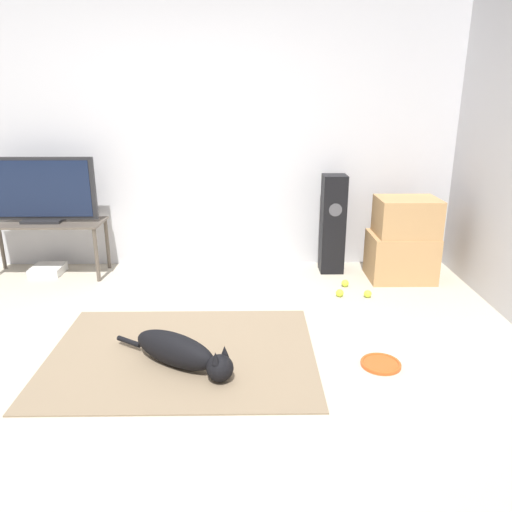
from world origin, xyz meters
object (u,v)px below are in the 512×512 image
object	(u,v)px
tennis_ball_by_boxes	(345,283)
game_console	(48,270)
floor_speaker	(333,224)
tv_stand	(44,229)
dog	(181,352)
tennis_ball_near_speaker	(340,293)
cardboard_box_upper	(407,217)
tv	(39,191)
frisbee	(381,364)
tennis_ball_loose_on_carpet	(368,294)
cardboard_box_lower	(401,257)

from	to	relation	value
tennis_ball_by_boxes	game_console	distance (m)	2.85
floor_speaker	tv_stand	distance (m)	2.73
dog	tennis_ball_near_speaker	world-z (taller)	dog
tennis_ball_by_boxes	tennis_ball_near_speaker	world-z (taller)	same
dog	game_console	world-z (taller)	dog
cardboard_box_upper	tv_stand	xyz separation A→B (m)	(-3.37, 0.16, -0.14)
tv_stand	tv	distance (m)	0.36
cardboard_box_upper	floor_speaker	size ratio (longest dim) A/B	0.57
floor_speaker	tv	size ratio (longest dim) A/B	0.92
dog	cardboard_box_upper	size ratio (longest dim) A/B	1.51
tv	game_console	xyz separation A→B (m)	(-0.03, 0.02, -0.78)
tv	dog	bearing A→B (deg)	-49.60
frisbee	tennis_ball_loose_on_carpet	distance (m)	1.14
frisbee	tennis_ball_near_speaker	world-z (taller)	tennis_ball_near_speaker
dog	tennis_ball_by_boxes	bearing A→B (deg)	46.96
tv	frisbee	bearing A→B (deg)	-32.11
cardboard_box_upper	tennis_ball_loose_on_carpet	size ratio (longest dim) A/B	8.24
frisbee	tv	world-z (taller)	tv
floor_speaker	tennis_ball_loose_on_carpet	world-z (taller)	floor_speaker
tennis_ball_loose_on_carpet	tv_stand	bearing A→B (deg)	168.21
dog	tennis_ball_loose_on_carpet	size ratio (longest dim) A/B	12.45
tv_stand	game_console	size ratio (longest dim) A/B	3.79
tennis_ball_by_boxes	tv	bearing A→B (deg)	172.56
cardboard_box_lower	tennis_ball_by_boxes	bearing A→B (deg)	-159.15
tennis_ball_loose_on_carpet	cardboard_box_upper	bearing A→B (deg)	46.99
frisbee	tennis_ball_by_boxes	bearing A→B (deg)	89.06
cardboard_box_upper	tennis_ball_near_speaker	distance (m)	0.97
cardboard_box_lower	cardboard_box_upper	size ratio (longest dim) A/B	1.09
tv	cardboard_box_upper	bearing A→B (deg)	-2.83
cardboard_box_upper	tennis_ball_by_boxes	bearing A→B (deg)	-160.69
floor_speaker	game_console	bearing A→B (deg)	-179.02
tennis_ball_by_boxes	tennis_ball_loose_on_carpet	world-z (taller)	same
tennis_ball_by_boxes	tennis_ball_near_speaker	bearing A→B (deg)	-111.16
frisbee	game_console	xyz separation A→B (m)	(-2.80, 1.76, 0.03)
tv_stand	tennis_ball_near_speaker	world-z (taller)	tv_stand
floor_speaker	tennis_ball_near_speaker	xyz separation A→B (m)	(-0.02, -0.66, -0.44)
frisbee	floor_speaker	distance (m)	1.86
tennis_ball_loose_on_carpet	game_console	xyz separation A→B (m)	(-2.97, 0.63, 0.01)
tv	game_console	world-z (taller)	tv
cardboard_box_upper	tennis_ball_by_boxes	xyz separation A→B (m)	(-0.57, -0.20, -0.57)
frisbee	tv_stand	world-z (taller)	tv_stand
tv	tennis_ball_loose_on_carpet	bearing A→B (deg)	-11.84
cardboard_box_upper	tennis_ball_by_boxes	size ratio (longest dim) A/B	8.24
floor_speaker	tennis_ball_by_boxes	world-z (taller)	floor_speaker
dog	cardboard_box_lower	size ratio (longest dim) A/B	1.39
floor_speaker	dog	bearing A→B (deg)	-124.14
tennis_ball_by_boxes	game_console	world-z (taller)	game_console
cardboard_box_upper	tv	distance (m)	3.38
cardboard_box_lower	floor_speaker	size ratio (longest dim) A/B	0.62
floor_speaker	tv	xyz separation A→B (m)	(-2.73, -0.06, 0.35)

